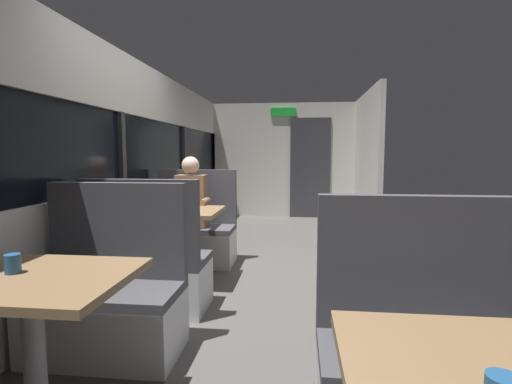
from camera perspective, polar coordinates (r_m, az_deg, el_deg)
name	(u,v)px	position (r m, az deg, el deg)	size (l,w,h in m)	color
ground_plane	(264,286)	(3.92, 1.25, -13.71)	(3.30, 9.20, 0.02)	#514F4C
carriage_window_panel_left	(120,172)	(4.09, -19.41, 2.79)	(0.09, 8.48, 2.30)	beige
carriage_end_bulkhead	(286,161)	(7.88, 4.42, 4.57)	(2.90, 0.11, 2.30)	beige
carriage_aisle_panel_right	(366,162)	(6.78, 15.94, 4.29)	(0.08, 2.40, 2.30)	beige
dining_table_near_window	(31,296)	(2.11, -30.28, -13.16)	(0.90, 0.70, 0.74)	#9E9EA3
bench_near_window_facing_entry	(108,303)	(2.77, -21.01, -15.08)	(0.95, 0.50, 1.10)	silver
dining_table_mid_window	(175,220)	(3.93, -11.89, -4.01)	(0.90, 0.70, 0.74)	#9E9EA3
bench_mid_window_facing_end	(149,271)	(3.36, -15.58, -11.22)	(0.95, 0.50, 1.10)	silver
bench_mid_window_facing_entry	(194,236)	(4.64, -9.10, -6.36)	(0.95, 0.50, 1.10)	silver
bench_front_aisle_facing_entry	(426,373)	(2.03, 23.77, -23.21)	(0.95, 0.50, 1.10)	silver
seated_passenger	(192,219)	(4.54, -9.39, -3.97)	(0.47, 0.55, 1.26)	#26262D
coffee_cup_primary	(13,264)	(2.14, -32.28, -8.95)	(0.07, 0.07, 0.09)	#26598C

